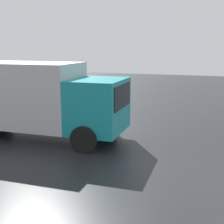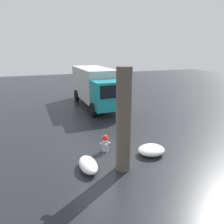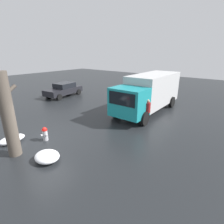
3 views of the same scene
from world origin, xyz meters
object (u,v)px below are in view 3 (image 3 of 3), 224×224
object	(u,v)px
fire_hydrant	(45,134)
pedestrian	(147,111)
tree_trunk	(8,116)
parked_car	(64,89)
delivery_truck	(149,92)

from	to	relation	value
fire_hydrant	pedestrian	xyz separation A→B (m)	(5.43, -3.14, 0.51)
fire_hydrant	tree_trunk	bearing A→B (deg)	12.39
fire_hydrant	tree_trunk	size ratio (longest dim) A/B	0.20
tree_trunk	parked_car	xyz separation A→B (m)	(8.36, 7.51, -1.18)
delivery_truck	parked_car	bearing A→B (deg)	6.04
pedestrian	parked_car	xyz separation A→B (m)	(1.32, 10.50, -0.18)
delivery_truck	parked_car	size ratio (longest dim) A/B	1.72
tree_trunk	parked_car	distance (m)	11.30
tree_trunk	delivery_truck	xyz separation A→B (m)	(9.50, -1.80, -0.34)
tree_trunk	pedestrian	distance (m)	7.72
delivery_truck	fire_hydrant	bearing A→B (deg)	75.14
fire_hydrant	pedestrian	world-z (taller)	pedestrian
fire_hydrant	pedestrian	bearing A→B (deg)	157.00
fire_hydrant	delivery_truck	bearing A→B (deg)	173.14
fire_hydrant	parked_car	size ratio (longest dim) A/B	0.18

